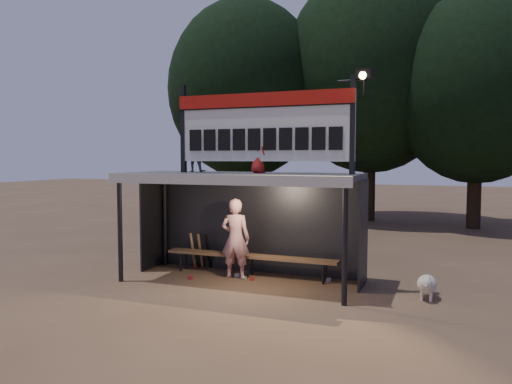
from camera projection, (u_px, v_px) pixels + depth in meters
ground at (241, 282)px, 10.65m from camera, size 80.00×80.00×0.00m
player at (235, 238)px, 10.91m from camera, size 0.68×0.48×1.76m
child_a at (196, 150)px, 11.16m from camera, size 0.49×0.39×0.97m
child_b at (258, 152)px, 10.37m from camera, size 0.52×0.48×0.89m
dugout_shelter at (245, 195)px, 10.74m from camera, size 5.10×2.08×2.32m
scoreboard_assembly at (265, 124)px, 10.21m from camera, size 4.10×0.27×1.99m
bench at (250, 257)px, 11.13m from camera, size 4.00×0.35×0.48m
tree_left at (245, 89)px, 21.01m from camera, size 6.46×6.46×9.27m
tree_mid at (371, 72)px, 20.56m from camera, size 7.22×7.22×10.36m
tree_right at (477, 88)px, 18.26m from camera, size 6.08×6.08×8.72m
dog at (427, 285)px, 9.30m from camera, size 0.36×0.81×0.49m
bats at (200, 251)px, 11.88m from camera, size 0.48×0.33×0.84m
litter at (241, 275)px, 11.06m from camera, size 3.39×1.13×0.08m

